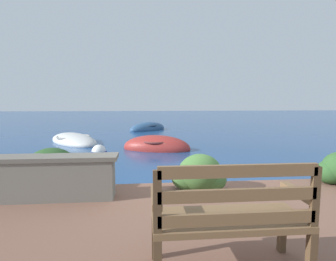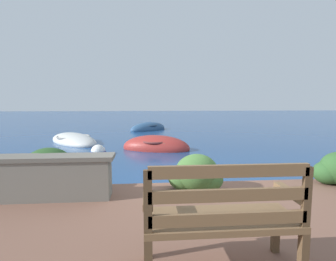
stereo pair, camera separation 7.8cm
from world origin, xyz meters
The scene contains 9 objects.
ground_plane centered at (0.00, 0.00, 0.00)m, with size 80.00×80.00×0.00m.
park_bench centered at (-0.27, -2.38, 0.70)m, with size 1.23×0.48×0.93m.
stone_wall centered at (-2.57, -0.59, 0.53)m, with size 2.51×0.39×0.62m.
hedge_clump_far_left centered at (-2.36, -0.23, 0.51)m, with size 0.98×0.71×0.67m.
hedge_clump_left centered at (-0.10, -0.42, 0.47)m, with size 0.84×0.60×0.57m.
rowboat_nearest centered at (-0.55, 4.25, 0.07)m, with size 2.45×1.63×0.84m.
rowboat_mid centered at (-3.70, 6.10, 0.05)m, with size 2.83×3.23×0.62m.
rowboat_far centered at (-0.76, 10.23, 0.07)m, with size 2.45×2.41×0.77m.
mooring_buoy centered at (-2.31, 3.64, 0.08)m, with size 0.48×0.48×0.44m.
Camera 1 is at (-0.92, -4.28, 1.59)m, focal length 28.00 mm.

